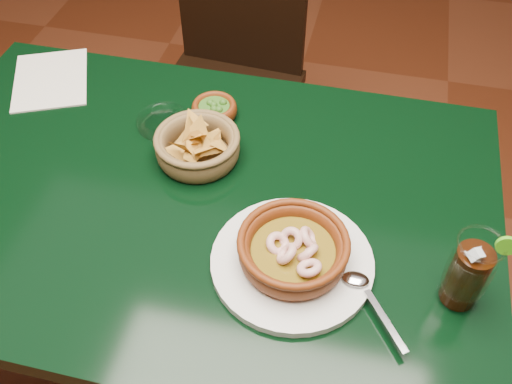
% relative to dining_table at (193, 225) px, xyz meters
% --- Properties ---
extents(ground, '(7.00, 7.00, 0.00)m').
position_rel_dining_table_xyz_m(ground, '(0.00, 0.00, -0.65)').
color(ground, '#471C0C').
rests_on(ground, ground).
extents(dining_table, '(1.20, 0.80, 0.75)m').
position_rel_dining_table_xyz_m(dining_table, '(0.00, 0.00, 0.00)').
color(dining_table, black).
rests_on(dining_table, ground).
extents(dining_chair, '(0.45, 0.45, 0.91)m').
position_rel_dining_table_xyz_m(dining_chair, '(-0.11, 0.71, -0.15)').
color(dining_chair, black).
rests_on(dining_chair, ground).
extents(shrimp_plate, '(0.35, 0.29, 0.08)m').
position_rel_dining_table_xyz_m(shrimp_plate, '(0.23, -0.12, 0.13)').
color(shrimp_plate, silver).
rests_on(shrimp_plate, dining_table).
extents(chip_basket, '(0.21, 0.21, 0.11)m').
position_rel_dining_table_xyz_m(chip_basket, '(-0.01, 0.10, 0.13)').
color(chip_basket, brown).
rests_on(chip_basket, dining_table).
extents(guacamole_ramekin, '(0.12, 0.12, 0.04)m').
position_rel_dining_table_xyz_m(guacamole_ramekin, '(-0.01, 0.24, 0.12)').
color(guacamole_ramekin, '#55210A').
rests_on(guacamole_ramekin, dining_table).
extents(cola_drink, '(0.15, 0.15, 0.17)m').
position_rel_dining_table_xyz_m(cola_drink, '(0.51, -0.12, 0.17)').
color(cola_drink, white).
rests_on(cola_drink, dining_table).
extents(glass_ashtray, '(0.13, 0.13, 0.03)m').
position_rel_dining_table_xyz_m(glass_ashtray, '(-0.11, 0.17, 0.11)').
color(glass_ashtray, white).
rests_on(glass_ashtray, dining_table).
extents(paper_menu, '(0.25, 0.27, 0.00)m').
position_rel_dining_table_xyz_m(paper_menu, '(-0.43, 0.27, 0.10)').
color(paper_menu, beige).
rests_on(paper_menu, dining_table).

